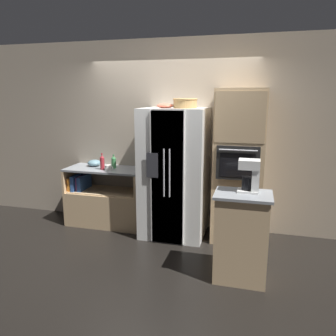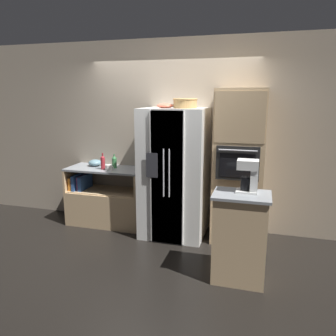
{
  "view_description": "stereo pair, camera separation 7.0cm",
  "coord_description": "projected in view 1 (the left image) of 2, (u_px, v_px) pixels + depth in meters",
  "views": [
    {
      "loc": [
        1.22,
        -4.32,
        1.99
      ],
      "look_at": [
        0.07,
        -0.03,
        1.0
      ],
      "focal_mm": 35.0,
      "sensor_mm": 36.0,
      "label": 1
    },
    {
      "loc": [
        1.29,
        -4.3,
        1.99
      ],
      "look_at": [
        0.07,
        -0.03,
        1.0
      ],
      "focal_mm": 35.0,
      "sensor_mm": 36.0,
      "label": 2
    }
  ],
  "objects": [
    {
      "name": "island_counter",
      "position": [
        241.0,
        237.0,
        3.55
      ],
      "size": [
        0.6,
        0.46,
        0.98
      ],
      "color": "tan",
      "rests_on": "ground_plane"
    },
    {
      "name": "wall_oven",
      "position": [
        239.0,
        166.0,
        4.46
      ],
      "size": [
        0.66,
        0.67,
        2.08
      ],
      "color": "tan",
      "rests_on": "ground_plane"
    },
    {
      "name": "bottle_tall",
      "position": [
        102.0,
        162.0,
        4.91
      ],
      "size": [
        0.07,
        0.07,
        0.25
      ],
      "color": "maroon",
      "rests_on": "counter_left"
    },
    {
      "name": "mug",
      "position": [
        108.0,
        168.0,
        4.86
      ],
      "size": [
        0.13,
        0.1,
        0.08
      ],
      "color": "silver",
      "rests_on": "counter_left"
    },
    {
      "name": "wall_back",
      "position": [
        172.0,
        135.0,
        4.96
      ],
      "size": [
        12.0,
        0.06,
        2.8
      ],
      "color": "tan",
      "rests_on": "ground_plane"
    },
    {
      "name": "counter_left",
      "position": [
        106.0,
        203.0,
        5.15
      ],
      "size": [
        1.2,
        0.56,
        0.9
      ],
      "color": "tan",
      "rests_on": "ground_plane"
    },
    {
      "name": "fruit_bowl",
      "position": [
        165.0,
        106.0,
        4.39
      ],
      "size": [
        0.23,
        0.23,
        0.06
      ],
      "color": "#DB664C",
      "rests_on": "refrigerator"
    },
    {
      "name": "coffee_maker",
      "position": [
        251.0,
        174.0,
        3.44
      ],
      "size": [
        0.22,
        0.17,
        0.35
      ],
      "color": "white",
      "rests_on": "island_counter"
    },
    {
      "name": "ground_plane",
      "position": [
        164.0,
        234.0,
        4.81
      ],
      "size": [
        20.0,
        20.0,
        0.0
      ],
      "primitive_type": "plane",
      "color": "black"
    },
    {
      "name": "wicker_basket",
      "position": [
        185.0,
        103.0,
        4.32
      ],
      "size": [
        0.33,
        0.33,
        0.13
      ],
      "color": "tan",
      "rests_on": "refrigerator"
    },
    {
      "name": "mixing_bowl",
      "position": [
        94.0,
        163.0,
        5.16
      ],
      "size": [
        0.21,
        0.21,
        0.1
      ],
      "color": "#668C99",
      "rests_on": "counter_left"
    },
    {
      "name": "refrigerator",
      "position": [
        174.0,
        173.0,
        4.64
      ],
      "size": [
        0.89,
        0.79,
        1.83
      ],
      "color": "white",
      "rests_on": "ground_plane"
    },
    {
      "name": "bottle_short",
      "position": [
        114.0,
        162.0,
        5.0
      ],
      "size": [
        0.07,
        0.07,
        0.21
      ],
      "color": "#33723F",
      "rests_on": "counter_left"
    }
  ]
}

